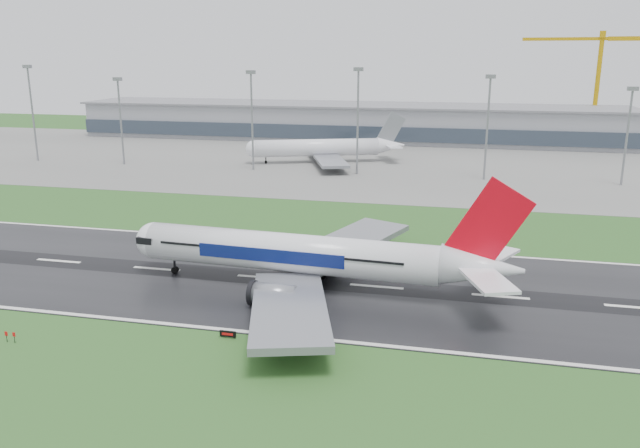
# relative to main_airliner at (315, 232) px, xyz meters

# --- Properties ---
(ground) EXTENTS (520.00, 520.00, 0.00)m
(ground) POSITION_rel_main_airliner_xyz_m (-30.21, 2.91, -9.77)
(ground) COLOR #234F1D
(ground) RESTS_ON ground
(runway) EXTENTS (400.00, 45.00, 0.10)m
(runway) POSITION_rel_main_airliner_xyz_m (-30.21, 2.91, -9.72)
(runway) COLOR black
(runway) RESTS_ON ground
(apron) EXTENTS (400.00, 130.00, 0.08)m
(apron) POSITION_rel_main_airliner_xyz_m (-30.21, 127.91, -9.73)
(apron) COLOR slate
(apron) RESTS_ON ground
(terminal) EXTENTS (240.00, 36.00, 15.00)m
(terminal) POSITION_rel_main_airliner_xyz_m (-30.21, 187.91, -2.27)
(terminal) COLOR gray
(terminal) RESTS_ON ground
(main_airliner) EXTENTS (69.11, 66.18, 19.34)m
(main_airliner) POSITION_rel_main_airliner_xyz_m (0.00, 0.00, 0.00)
(main_airliner) COLOR white
(main_airliner) RESTS_ON runway
(parked_airliner) EXTENTS (73.03, 70.69, 16.95)m
(parked_airliner) POSITION_rel_main_airliner_xyz_m (-26.43, 122.88, -1.21)
(parked_airliner) COLOR white
(parked_airliner) RESTS_ON apron
(tower_crane) EXTENTS (47.34, 8.19, 46.57)m
(tower_crane) POSITION_rel_main_airliner_xyz_m (76.40, 202.91, 13.51)
(tower_crane) COLOR #C18D06
(tower_crane) RESTS_ON ground
(runway_sign) EXTENTS (2.26, 1.00, 1.04)m
(runway_sign) POSITION_rel_main_airliner_xyz_m (-7.31, -21.13, -9.25)
(runway_sign) COLOR black
(runway_sign) RESTS_ON ground
(floodmast_0) EXTENTS (0.64, 0.64, 32.61)m
(floodmast_0) POSITION_rel_main_airliner_xyz_m (-127.90, 102.91, 6.54)
(floodmast_0) COLOR gray
(floodmast_0) RESTS_ON ground
(floodmast_1) EXTENTS (0.64, 0.64, 28.64)m
(floodmast_1) POSITION_rel_main_airliner_xyz_m (-93.47, 102.91, 4.55)
(floodmast_1) COLOR gray
(floodmast_1) RESTS_ON ground
(floodmast_2) EXTENTS (0.64, 0.64, 31.22)m
(floodmast_2) POSITION_rel_main_airliner_xyz_m (-45.87, 102.91, 5.84)
(floodmast_2) COLOR gray
(floodmast_2) RESTS_ON ground
(floodmast_3) EXTENTS (0.64, 0.64, 32.33)m
(floodmast_3) POSITION_rel_main_airliner_xyz_m (-10.82, 102.91, 6.39)
(floodmast_3) COLOR gray
(floodmast_3) RESTS_ON ground
(floodmast_4) EXTENTS (0.64, 0.64, 30.44)m
(floodmast_4) POSITION_rel_main_airliner_xyz_m (28.87, 102.91, 5.45)
(floodmast_4) COLOR gray
(floodmast_4) RESTS_ON ground
(floodmast_5) EXTENTS (0.64, 0.64, 27.38)m
(floodmast_5) POSITION_rel_main_airliner_xyz_m (68.17, 102.91, 3.92)
(floodmast_5) COLOR gray
(floodmast_5) RESTS_ON ground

